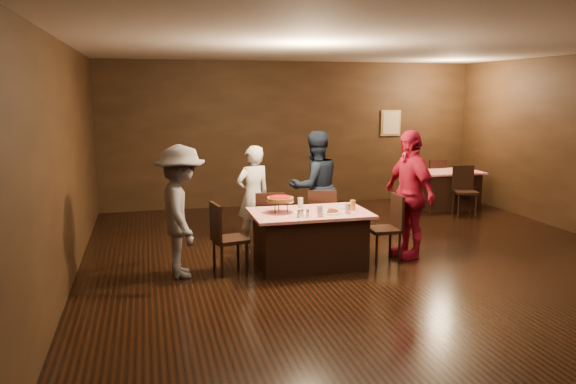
% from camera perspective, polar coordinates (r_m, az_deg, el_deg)
% --- Properties ---
extents(room, '(10.00, 10.04, 3.02)m').
position_cam_1_polar(room, '(7.16, 10.97, 8.04)').
color(room, black).
rests_on(room, ground).
extents(main_table, '(1.60, 1.00, 0.77)m').
position_cam_1_polar(main_table, '(7.73, 2.21, -4.80)').
color(main_table, '#BC0D0C').
rests_on(main_table, ground).
extents(back_table, '(1.30, 0.90, 0.77)m').
position_cam_1_polar(back_table, '(12.07, 15.80, 0.27)').
color(back_table, '#AD0B1C').
rests_on(back_table, ground).
extents(chair_far_left, '(0.48, 0.48, 0.95)m').
position_cam_1_polar(chair_far_left, '(8.32, -1.90, -3.08)').
color(chair_far_left, black).
rests_on(chair_far_left, ground).
extents(chair_far_right, '(0.51, 0.51, 0.95)m').
position_cam_1_polar(chair_far_right, '(8.52, 3.37, -2.77)').
color(chair_far_right, black).
rests_on(chair_far_right, ground).
extents(chair_end_left, '(0.49, 0.49, 0.95)m').
position_cam_1_polar(chair_end_left, '(7.48, -5.92, -4.65)').
color(chair_end_left, black).
rests_on(chair_end_left, ground).
extents(chair_end_right, '(0.43, 0.43, 0.95)m').
position_cam_1_polar(chair_end_right, '(8.08, 9.73, -3.62)').
color(chair_end_right, black).
rests_on(chair_end_right, ground).
extents(chair_back_near, '(0.51, 0.51, 0.95)m').
position_cam_1_polar(chair_back_near, '(11.47, 17.56, 0.13)').
color(chair_back_near, black).
rests_on(chair_back_near, ground).
extents(chair_back_far, '(0.44, 0.44, 0.95)m').
position_cam_1_polar(chair_back_far, '(12.57, 14.46, 1.13)').
color(chair_back_far, black).
rests_on(chair_back_far, ground).
extents(diner_white_jacket, '(0.67, 0.55, 1.57)m').
position_cam_1_polar(diner_white_jacket, '(8.71, -3.56, -0.41)').
color(diner_white_jacket, silver).
rests_on(diner_white_jacket, ground).
extents(diner_navy_hoodie, '(0.98, 0.84, 1.78)m').
position_cam_1_polar(diner_navy_hoodie, '(8.90, 2.73, 0.52)').
color(diner_navy_hoodie, black).
rests_on(diner_navy_hoodie, ground).
extents(diner_grey_knit, '(0.68, 1.14, 1.72)m').
position_cam_1_polar(diner_grey_knit, '(7.35, -10.80, -1.96)').
color(diner_grey_knit, slate).
rests_on(diner_grey_knit, ground).
extents(diner_red_shirt, '(0.61, 1.14, 1.85)m').
position_cam_1_polar(diner_red_shirt, '(8.25, 12.19, -0.21)').
color(diner_red_shirt, '#AD132E').
rests_on(diner_red_shirt, ground).
extents(pizza_stand, '(0.38, 0.38, 0.22)m').
position_cam_1_polar(pizza_stand, '(7.55, -0.78, -0.74)').
color(pizza_stand, black).
rests_on(pizza_stand, main_table).
extents(plate_with_slice, '(0.25, 0.25, 0.06)m').
position_cam_1_polar(plate_with_slice, '(7.54, 4.44, -2.00)').
color(plate_with_slice, white).
rests_on(plate_with_slice, main_table).
extents(plate_empty, '(0.25, 0.25, 0.01)m').
position_cam_1_polar(plate_empty, '(7.95, 5.73, -1.52)').
color(plate_empty, white).
rests_on(plate_empty, main_table).
extents(glass_front_left, '(0.08, 0.08, 0.14)m').
position_cam_1_polar(glass_front_left, '(7.36, 3.27, -1.93)').
color(glass_front_left, silver).
rests_on(glass_front_left, main_table).
extents(glass_front_right, '(0.08, 0.08, 0.14)m').
position_cam_1_polar(glass_front_right, '(7.53, 6.06, -1.69)').
color(glass_front_right, silver).
rests_on(glass_front_right, main_table).
extents(glass_amber, '(0.08, 0.08, 0.14)m').
position_cam_1_polar(glass_amber, '(7.77, 6.59, -1.34)').
color(glass_amber, '#BF7F26').
rests_on(glass_amber, main_table).
extents(glass_back, '(0.08, 0.08, 0.14)m').
position_cam_1_polar(glass_back, '(7.89, 1.27, -1.09)').
color(glass_back, silver).
rests_on(glass_back, main_table).
extents(condiments, '(0.17, 0.10, 0.09)m').
position_cam_1_polar(condiments, '(7.31, 1.51, -2.16)').
color(condiments, silver).
rests_on(condiments, main_table).
extents(napkin_center, '(0.19, 0.19, 0.01)m').
position_cam_1_polar(napkin_center, '(7.73, 4.37, -1.87)').
color(napkin_center, white).
rests_on(napkin_center, main_table).
extents(napkin_left, '(0.21, 0.21, 0.01)m').
position_cam_1_polar(napkin_left, '(7.55, 1.25, -2.12)').
color(napkin_left, white).
rests_on(napkin_left, main_table).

